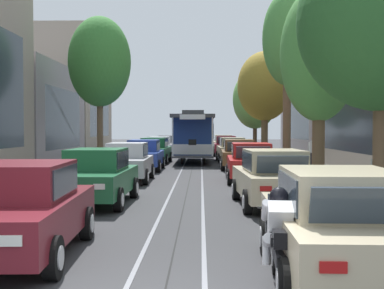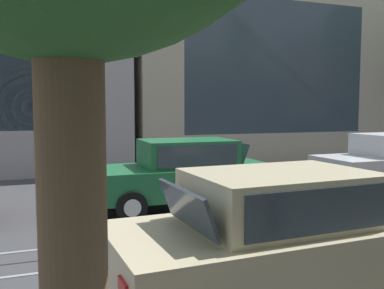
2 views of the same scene
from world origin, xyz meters
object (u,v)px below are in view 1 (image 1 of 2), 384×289
at_px(parked_car_beige_near_right, 339,224).
at_px(motorcycle_with_rider, 279,242).
at_px(street_tree_kerb_left_second, 100,62).
at_px(cable_car_trolley, 194,136).
at_px(parked_car_silver_mid_left, 127,162).
at_px(street_tree_kerb_right_fourth, 265,87).
at_px(pedestrian_on_left_pavement, 380,172).
at_px(parked_car_green_fifth_left, 154,150).
at_px(parked_car_beige_fifth_right, 232,149).
at_px(parked_car_grey_far_left, 168,144).
at_px(parked_car_maroon_near_left, 20,209).
at_px(street_tree_kerb_right_mid, 287,41).
at_px(pedestrian_on_right_pavement, 313,151).
at_px(street_tree_kerb_right_second, 319,56).
at_px(parked_car_beige_second_right, 273,178).
at_px(street_tree_kerb_right_far, 255,99).
at_px(street_tree_kerb_right_near, 382,23).
at_px(parked_car_red_mid_right, 251,162).
at_px(parked_car_brown_fourth_right, 239,154).
at_px(parked_car_maroon_sixth_right, 226,146).
at_px(parked_car_blue_fourth_left, 144,155).
at_px(parked_car_beige_far_right, 223,143).
at_px(parked_car_green_second_left, 97,176).
at_px(parked_car_white_sixth_left, 159,147).

distance_m(parked_car_beige_near_right, motorcycle_with_rider, 1.04).
relative_size(street_tree_kerb_left_second, cable_car_trolley, 0.88).
bearing_deg(parked_car_silver_mid_left, street_tree_kerb_right_fourth, 59.86).
xyz_separation_m(cable_car_trolley, pedestrian_on_left_pavement, (5.81, -18.21, -0.79)).
xyz_separation_m(parked_car_green_fifth_left, cable_car_trolley, (2.46, 1.41, 0.86)).
xyz_separation_m(parked_car_beige_fifth_right, cable_car_trolley, (-2.52, -0.05, 0.86)).
relative_size(parked_car_grey_far_left, parked_car_beige_fifth_right, 1.00).
relative_size(parked_car_maroon_near_left, street_tree_kerb_right_fourth, 0.62).
xyz_separation_m(street_tree_kerb_right_mid, pedestrian_on_right_pavement, (1.70, 1.77, -5.44)).
xyz_separation_m(street_tree_kerb_right_second, pedestrian_on_left_pavement, (1.18, -2.86, -3.85)).
height_order(parked_car_silver_mid_left, parked_car_grey_far_left, same).
height_order(parked_car_beige_near_right, parked_car_beige_second_right, same).
distance_m(parked_car_beige_fifth_right, pedestrian_on_right_pavement, 7.64).
distance_m(parked_car_silver_mid_left, street_tree_kerb_right_mid, 10.16).
xyz_separation_m(street_tree_kerb_right_far, cable_car_trolley, (-4.68, -6.37, -2.77)).
relative_size(street_tree_kerb_right_near, street_tree_kerb_right_fourth, 0.92).
relative_size(parked_car_red_mid_right, street_tree_kerb_right_fourth, 0.62).
bearing_deg(parked_car_brown_fourth_right, parked_car_beige_fifth_right, 89.79).
xyz_separation_m(parked_car_maroon_sixth_right, pedestrian_on_right_pavement, (3.95, -13.48, 0.19)).
bearing_deg(parked_car_beige_near_right, parked_car_silver_mid_left, 110.18).
height_order(parked_car_blue_fourth_left, street_tree_kerb_right_fourth, street_tree_kerb_right_fourth).
bearing_deg(parked_car_beige_fifth_right, parked_car_silver_mid_left, -111.67).
bearing_deg(street_tree_kerb_right_second, parked_car_beige_near_right, -101.40).
distance_m(parked_car_silver_mid_left, street_tree_kerb_right_far, 20.70).
bearing_deg(street_tree_kerb_left_second, pedestrian_on_left_pavement, -47.63).
bearing_deg(parked_car_red_mid_right, parked_car_grey_far_left, 101.82).
height_order(parked_car_grey_far_left, parked_car_brown_fourth_right, same).
relative_size(parked_car_red_mid_right, parked_car_beige_far_right, 1.00).
bearing_deg(pedestrian_on_right_pavement, cable_car_trolley, 134.43).
height_order(parked_car_maroon_near_left, parked_car_maroon_sixth_right, same).
distance_m(parked_car_maroon_near_left, street_tree_kerb_left_second, 19.26).
relative_size(parked_car_beige_near_right, street_tree_kerb_right_far, 0.65).
height_order(parked_car_beige_fifth_right, street_tree_kerb_right_second, street_tree_kerb_right_second).
distance_m(parked_car_beige_second_right, street_tree_kerb_left_second, 15.59).
bearing_deg(parked_car_maroon_sixth_right, parked_car_brown_fourth_right, -89.78).
relative_size(parked_car_green_second_left, parked_car_beige_fifth_right, 1.00).
xyz_separation_m(parked_car_maroon_near_left, cable_car_trolley, (2.57, 24.99, 0.86)).
distance_m(parked_car_green_fifth_left, motorcycle_with_rider, 25.61).
distance_m(parked_car_maroon_near_left, parked_car_red_mid_right, 13.25).
xyz_separation_m(parked_car_green_second_left, parked_car_silver_mid_left, (-0.02, 6.26, 0.00)).
height_order(parked_car_white_sixth_left, parked_car_brown_fourth_right, same).
bearing_deg(street_tree_kerb_right_fourth, parked_car_beige_near_right, -94.75).
height_order(street_tree_kerb_right_mid, pedestrian_on_left_pavement, street_tree_kerb_right_mid).
bearing_deg(parked_car_beige_far_right, parked_car_blue_fourth_left, -103.55).
xyz_separation_m(parked_car_maroon_near_left, parked_car_grey_far_left, (0.18, 35.61, 0.00)).
bearing_deg(street_tree_kerb_right_near, parked_car_beige_far_right, 93.16).
distance_m(parked_car_green_fifth_left, pedestrian_on_left_pavement, 18.72).
relative_size(parked_car_green_second_left, pedestrian_on_left_pavement, 2.84).
bearing_deg(street_tree_kerb_right_far, pedestrian_on_right_pavement, -82.42).
bearing_deg(street_tree_kerb_right_second, parked_car_green_second_left, -153.30).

